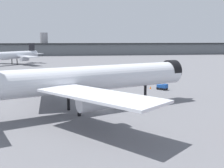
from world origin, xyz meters
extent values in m
plane|color=slate|center=(0.00, 0.00, 0.00)|extent=(900.00, 900.00, 0.00)
cylinder|color=silver|center=(-3.53, -0.34, 7.01)|extent=(49.54, 21.70, 5.39)
cone|color=silver|center=(20.35, 7.96, 7.01)|extent=(7.34, 6.94, 5.28)
cylinder|color=black|center=(19.34, 7.61, 7.42)|extent=(4.08, 5.94, 5.45)
cube|color=silver|center=(-11.83, 11.68, 6.34)|extent=(8.55, 22.92, 0.43)
cylinder|color=#B7BAC1|center=(-9.79, 9.50, 4.56)|extent=(7.66, 5.13, 2.97)
cube|color=silver|center=(-2.59, -14.91, 6.34)|extent=(20.20, 23.02, 0.43)
cylinder|color=#B7BAC1|center=(-2.34, -11.93, 4.56)|extent=(7.66, 5.13, 2.97)
cylinder|color=black|center=(11.76, 4.98, 2.16)|extent=(0.65, 0.65, 4.31)
cylinder|color=black|center=(-6.85, 1.51, 2.16)|extent=(0.65, 0.65, 4.31)
cylinder|color=black|center=(-4.99, -3.84, 2.16)|extent=(0.65, 0.65, 4.31)
cylinder|color=silver|center=(-35.86, 119.33, 5.80)|extent=(29.44, 31.38, 4.46)
cone|color=silver|center=(-22.77, 133.51, 5.80)|extent=(7.05, 7.14, 4.24)
cube|color=silver|center=(-25.81, 114.13, 5.24)|extent=(13.88, 18.16, 0.36)
cylinder|color=#B7BAC1|center=(-27.97, 114.86, 3.77)|extent=(5.47, 5.63, 2.45)
cube|color=silver|center=(-41.85, 128.93, 5.24)|extent=(18.35, 12.86, 0.36)
cylinder|color=#B7BAC1|center=(-40.94, 126.83, 3.77)|extent=(5.47, 5.63, 2.45)
cube|color=black|center=(-24.87, 131.24, 9.37)|extent=(3.47, 3.71, 7.14)
cube|color=silver|center=(-20.97, 128.69, 6.25)|extent=(7.46, 7.26, 0.27)
cube|color=silver|center=(-27.72, 134.92, 6.25)|extent=(7.46, 7.26, 0.27)
cylinder|color=black|center=(-32.83, 119.16, 1.78)|extent=(0.54, 0.54, 3.57)
cylinder|color=black|center=(-36.27, 122.33, 1.78)|extent=(0.54, 0.54, 3.57)
cube|color=slate|center=(51.99, 215.55, 5.26)|extent=(232.05, 27.53, 10.53)
cube|color=#232628|center=(51.99, 215.55, 11.13)|extent=(232.11, 29.55, 1.20)
cylinder|color=#939399|center=(-20.50, 217.84, 10.82)|extent=(7.28, 7.28, 21.64)
cube|color=black|center=(22.40, 21.01, 0.50)|extent=(3.18, 3.53, 0.30)
cube|color=#194799|center=(22.97, 20.24, 1.25)|extent=(2.05, 1.98, 1.20)
cube|color=#1E2D38|center=(23.31, 19.77, 1.49)|extent=(1.13, 0.86, 0.60)
cube|color=#194799|center=(22.06, 21.48, 1.10)|extent=(2.43, 2.49, 0.90)
cylinder|color=black|center=(23.71, 20.58, 0.35)|extent=(0.64, 0.73, 0.70)
cylinder|color=black|center=(22.41, 19.64, 0.35)|extent=(0.64, 0.73, 0.70)
cylinder|color=black|center=(22.38, 22.39, 0.35)|extent=(0.64, 0.73, 0.70)
cylinder|color=black|center=(21.09, 21.44, 0.35)|extent=(0.64, 0.73, 0.70)
cone|color=#F2600C|center=(19.47, 23.43, 0.38)|extent=(0.61, 0.61, 0.77)
camera|label=1|loc=(-9.08, -58.69, 15.28)|focal=44.80mm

